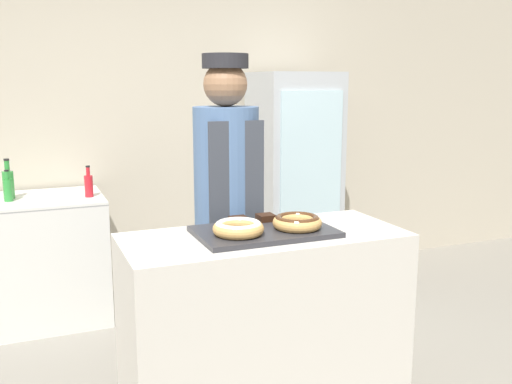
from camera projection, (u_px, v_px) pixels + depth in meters
name	position (u px, v px, depth m)	size (l,w,h in m)	color
wall_back	(158.00, 120.00, 4.48)	(8.00, 0.06, 2.70)	#BCB29E
display_counter	(264.00, 331.00, 2.71)	(1.30, 0.57, 0.95)	beige
serving_tray	(264.00, 232.00, 2.62)	(0.63, 0.40, 0.02)	#2D2D33
donut_light_glaze	(238.00, 227.00, 2.51)	(0.23, 0.23, 0.06)	tan
donut_chocolate_glaze	(297.00, 221.00, 2.62)	(0.23, 0.23, 0.06)	tan
brownie_back_left	(239.00, 220.00, 2.72)	(0.08, 0.08, 0.03)	black
brownie_back_right	(266.00, 218.00, 2.77)	(0.08, 0.08, 0.03)	black
baker_person	(227.00, 208.00, 3.13)	(0.35, 0.35, 1.79)	#4C4C51
beverage_fridge	(294.00, 181.00, 4.58)	(0.62, 0.60, 1.72)	#ADB2B7
chest_freezer	(32.00, 260.00, 3.92)	(0.98, 0.68, 0.87)	silver
bottle_green	(8.00, 189.00, 3.73)	(0.06, 0.06, 0.21)	#2D8C38
bottle_red	(89.00, 185.00, 3.87)	(0.06, 0.06, 0.21)	red
bottle_green_b	(8.00, 183.00, 3.82)	(0.07, 0.07, 0.27)	#2D8C38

